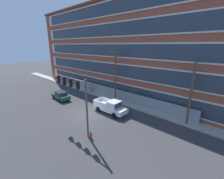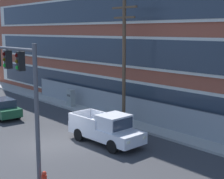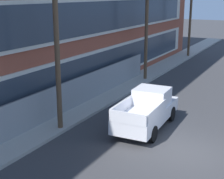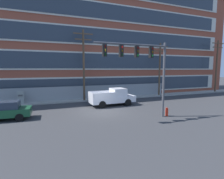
# 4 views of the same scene
# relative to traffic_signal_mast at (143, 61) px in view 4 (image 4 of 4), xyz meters

# --- Properties ---
(ground_plane) EXTENTS (160.00, 160.00, 0.00)m
(ground_plane) POSITION_rel_traffic_signal_mast_xyz_m (-2.32, 3.26, -4.81)
(ground_plane) COLOR #38383A
(sidewalk_building_side) EXTENTS (80.00, 2.13, 0.16)m
(sidewalk_building_side) POSITION_rel_traffic_signal_mast_xyz_m (-2.32, 10.48, -4.73)
(sidewalk_building_side) COLOR #9E9B93
(sidewalk_building_side) RESTS_ON ground
(brick_mill_building) EXTENTS (54.64, 11.26, 17.48)m
(brick_mill_building) POSITION_rel_traffic_signal_mast_xyz_m (-2.75, 16.88, 3.94)
(brick_mill_building) COLOR brown
(brick_mill_building) RESTS_ON ground
(chain_link_fence) EXTENTS (27.27, 0.06, 1.93)m
(chain_link_fence) POSITION_rel_traffic_signal_mast_xyz_m (-3.34, 10.99, -3.83)
(chain_link_fence) COLOR gray
(chain_link_fence) RESTS_ON ground
(traffic_signal_mast) EXTENTS (6.32, 0.43, 6.41)m
(traffic_signal_mast) POSITION_rel_traffic_signal_mast_xyz_m (0.00, 0.00, 0.00)
(traffic_signal_mast) COLOR #4C4C51
(traffic_signal_mast) RESTS_ON ground
(pickup_truck_white) EXTENTS (5.33, 2.17, 1.97)m
(pickup_truck_white) POSITION_rel_traffic_signal_mast_xyz_m (-0.20, 6.01, -3.88)
(pickup_truck_white) COLOR silver
(pickup_truck_white) RESTS_ON ground
(sedan_dark_green) EXTENTS (4.25, 1.91, 1.56)m
(sedan_dark_green) POSITION_rel_traffic_signal_mast_xyz_m (-10.74, 3.85, -4.02)
(sedan_dark_green) COLOR #194C2D
(sedan_dark_green) RESTS_ON ground
(utility_pole_near_corner) EXTENTS (2.47, 0.26, 9.08)m
(utility_pole_near_corner) POSITION_rel_traffic_signal_mast_xyz_m (-2.74, 9.80, 0.20)
(utility_pole_near_corner) COLOR brown
(utility_pole_near_corner) RESTS_ON ground
(utility_pole_midblock) EXTENTS (2.74, 0.26, 8.07)m
(utility_pole_midblock) POSITION_rel_traffic_signal_mast_xyz_m (9.08, 10.01, -0.28)
(utility_pole_midblock) COLOR brown
(utility_pole_midblock) RESTS_ON ground
(utility_pole_far_east) EXTENTS (2.72, 0.26, 9.15)m
(utility_pole_far_east) POSITION_rel_traffic_signal_mast_xyz_m (21.11, 9.89, 0.28)
(utility_pole_far_east) COLOR brown
(utility_pole_far_east) RESTS_ON ground
(electrical_cabinet) EXTENTS (0.72, 0.51, 1.65)m
(electrical_cabinet) POSITION_rel_traffic_signal_mast_xyz_m (-10.16, 10.12, -3.98)
(electrical_cabinet) COLOR #939993
(electrical_cabinet) RESTS_ON ground
(fire_hydrant) EXTENTS (0.24, 0.24, 0.78)m
(fire_hydrant) POSITION_rel_traffic_signal_mast_xyz_m (2.58, -0.00, -4.43)
(fire_hydrant) COLOR red
(fire_hydrant) RESTS_ON ground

